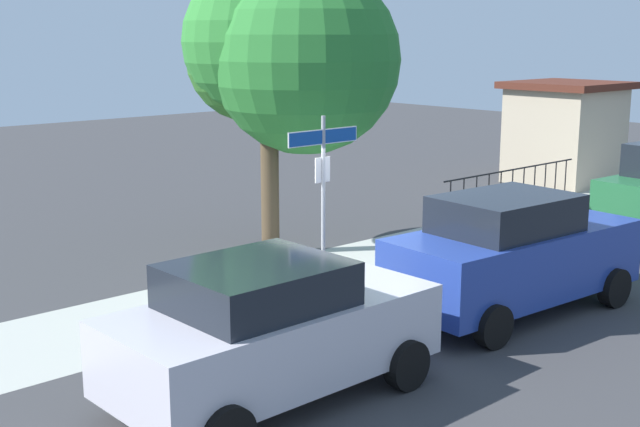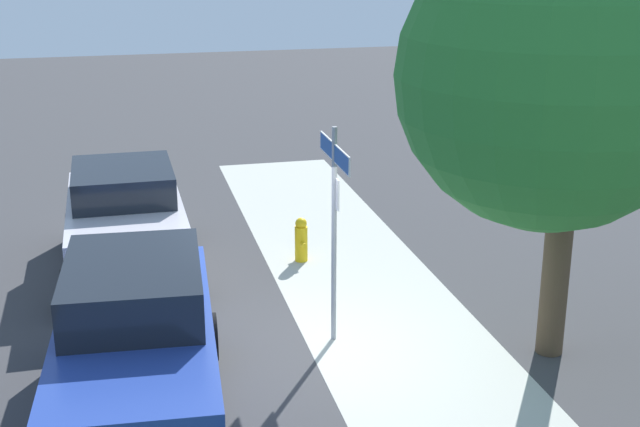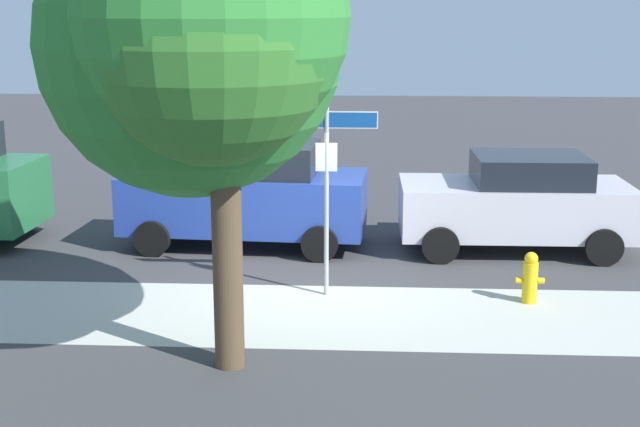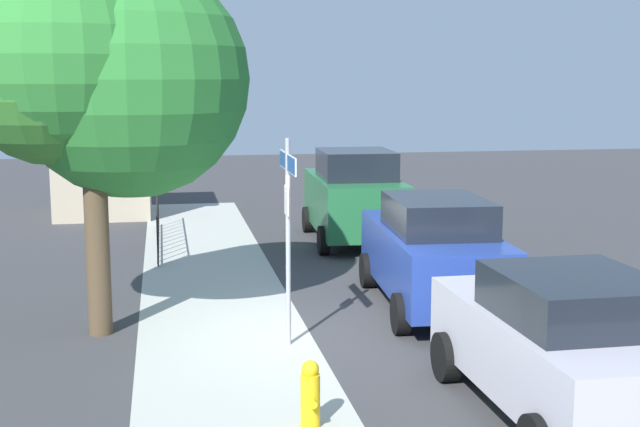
{
  "view_description": "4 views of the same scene",
  "coord_description": "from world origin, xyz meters",
  "px_view_note": "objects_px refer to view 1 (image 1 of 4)",
  "views": [
    {
      "loc": [
        -9.6,
        -9.79,
        4.35
      ],
      "look_at": [
        -0.85,
        -0.03,
        1.53
      ],
      "focal_mm": 47.19,
      "sensor_mm": 36.0,
      "label": 1
    },
    {
      "loc": [
        10.3,
        -2.35,
        5.5
      ],
      "look_at": [
        -0.6,
        0.25,
        1.79
      ],
      "focal_mm": 48.97,
      "sensor_mm": 36.0,
      "label": 2
    },
    {
      "loc": [
        -0.99,
        12.96,
        4.3
      ],
      "look_at": [
        -0.32,
        0.73,
        1.35
      ],
      "focal_mm": 48.49,
      "sensor_mm": 36.0,
      "label": 3
    },
    {
      "loc": [
        -12.48,
        2.15,
        3.91
      ],
      "look_at": [
        0.15,
        -0.17,
        1.84
      ],
      "focal_mm": 48.38,
      "sensor_mm": 36.0,
      "label": 4
    }
  ],
  "objects_px": {
    "car_silver": "(271,329)",
    "fire_hydrant": "(162,307)",
    "car_blue": "(513,254)",
    "street_sign": "(323,171)",
    "shade_tree": "(282,54)",
    "utility_shed": "(565,132)"
  },
  "relations": [
    {
      "from": "shade_tree",
      "to": "fire_hydrant",
      "type": "height_order",
      "value": "shade_tree"
    },
    {
      "from": "shade_tree",
      "to": "utility_shed",
      "type": "distance_m",
      "value": 11.63
    },
    {
      "from": "street_sign",
      "to": "fire_hydrant",
      "type": "xyz_separation_m",
      "value": [
        -3.04,
        0.2,
        -1.73
      ]
    },
    {
      "from": "street_sign",
      "to": "car_blue",
      "type": "xyz_separation_m",
      "value": [
        1.58,
        -2.71,
        -1.15
      ]
    },
    {
      "from": "street_sign",
      "to": "car_blue",
      "type": "height_order",
      "value": "street_sign"
    },
    {
      "from": "car_blue",
      "to": "fire_hydrant",
      "type": "relative_size",
      "value": 5.74
    },
    {
      "from": "fire_hydrant",
      "to": "shade_tree",
      "type": "bearing_deg",
      "value": 29.57
    },
    {
      "from": "street_sign",
      "to": "shade_tree",
      "type": "height_order",
      "value": "shade_tree"
    },
    {
      "from": "utility_shed",
      "to": "car_blue",
      "type": "bearing_deg",
      "value": -151.17
    },
    {
      "from": "shade_tree",
      "to": "car_blue",
      "type": "distance_m",
      "value": 6.15
    },
    {
      "from": "street_sign",
      "to": "fire_hydrant",
      "type": "relative_size",
      "value": 3.89
    },
    {
      "from": "street_sign",
      "to": "car_blue",
      "type": "distance_m",
      "value": 3.34
    },
    {
      "from": "street_sign",
      "to": "shade_tree",
      "type": "relative_size",
      "value": 0.53
    },
    {
      "from": "street_sign",
      "to": "shade_tree",
      "type": "distance_m",
      "value": 3.5
    },
    {
      "from": "shade_tree",
      "to": "fire_hydrant",
      "type": "xyz_separation_m",
      "value": [
        -4.35,
        -2.47,
        -3.56
      ]
    },
    {
      "from": "street_sign",
      "to": "fire_hydrant",
      "type": "distance_m",
      "value": 3.5
    },
    {
      "from": "car_silver",
      "to": "fire_hydrant",
      "type": "height_order",
      "value": "car_silver"
    },
    {
      "from": "car_blue",
      "to": "utility_shed",
      "type": "height_order",
      "value": "utility_shed"
    },
    {
      "from": "shade_tree",
      "to": "car_silver",
      "type": "xyz_separation_m",
      "value": [
        -4.61,
        -5.37,
        -3.06
      ]
    },
    {
      "from": "car_silver",
      "to": "utility_shed",
      "type": "bearing_deg",
      "value": 20.46
    },
    {
      "from": "car_blue",
      "to": "utility_shed",
      "type": "relative_size",
      "value": 1.46
    },
    {
      "from": "car_silver",
      "to": "street_sign",
      "type": "bearing_deg",
      "value": 38.95
    }
  ]
}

